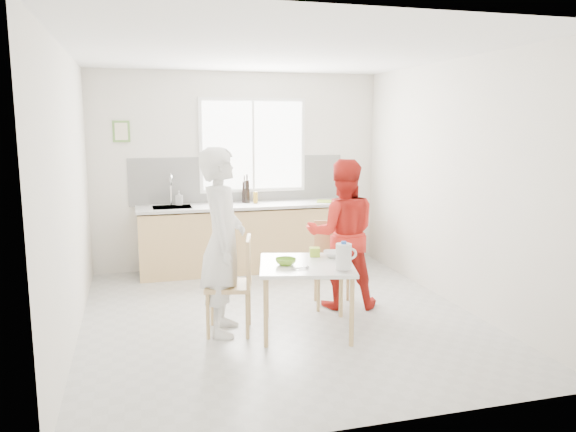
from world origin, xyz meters
name	(u,v)px	position (x,y,z in m)	size (l,w,h in m)	color
ground	(280,316)	(0.00, 0.00, 0.00)	(4.50, 4.50, 0.00)	#B7B7B2
room_shell	(279,160)	(0.00, 0.00, 1.64)	(4.50, 4.50, 4.50)	silver
window	(253,145)	(0.20, 2.23, 1.70)	(1.50, 0.06, 1.30)	white
backsplash	(239,180)	(0.00, 2.24, 1.23)	(3.00, 0.02, 0.65)	white
picture_frame	(121,131)	(-1.55, 2.23, 1.90)	(0.22, 0.03, 0.28)	#619142
kitchen_counter	(244,240)	(0.00, 1.95, 0.42)	(2.84, 0.64, 1.37)	#D9B075
dining_table	(306,270)	(0.14, -0.47, 0.61)	(1.07, 1.07, 0.68)	white
chair_left	(236,280)	(-0.52, -0.31, 0.52)	(0.52, 0.52, 0.94)	#D9B075
chair_far	(333,259)	(0.68, 0.25, 0.51)	(0.52, 0.52, 0.93)	#D9B075
person_white	(223,242)	(-0.63, -0.28, 0.90)	(0.65, 0.43, 1.79)	white
person_red	(342,234)	(0.75, 0.16, 0.82)	(0.79, 0.62, 1.63)	red
bowl_green	(286,262)	(-0.06, -0.47, 0.71)	(0.20, 0.20, 0.06)	#75B429
bowl_white	(335,254)	(0.49, -0.30, 0.71)	(0.22, 0.22, 0.06)	white
milk_jug	(344,256)	(0.39, -0.82, 0.82)	(0.20, 0.14, 0.26)	white
green_box	(315,252)	(0.31, -0.22, 0.73)	(0.10, 0.10, 0.09)	#9EC62D
spoon	(299,268)	(0.01, -0.66, 0.69)	(0.01, 0.01, 0.16)	#A5A5AA
cutting_board	(330,201)	(1.21, 1.86, 0.93)	(0.35, 0.25, 0.01)	#91B529
wine_bottle_a	(247,191)	(0.08, 2.06, 1.08)	(0.07, 0.07, 0.32)	black
wine_bottle_b	(244,192)	(0.05, 2.11, 1.07)	(0.07, 0.07, 0.30)	black
jar_amber	(256,198)	(0.18, 1.99, 1.00)	(0.06, 0.06, 0.16)	olive
soap_bottle	(179,198)	(-0.84, 2.12, 1.02)	(0.09, 0.09, 0.19)	#999999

